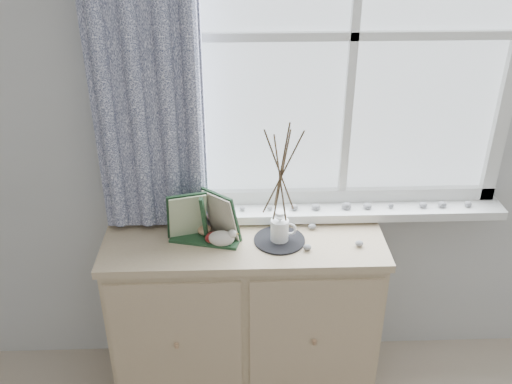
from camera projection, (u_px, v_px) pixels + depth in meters
sideboard at (245, 315)px, 2.64m from camera, size 1.20×0.45×0.85m
botanical_book at (204, 220)px, 2.34m from camera, size 0.36×0.21×0.24m
toadstool_cluster at (221, 219)px, 2.47m from camera, size 0.14×0.15×0.09m
wooden_eggs at (204, 229)px, 2.44m from camera, size 0.14×0.18×0.07m
songbird_figurine at (221, 238)px, 2.37m from camera, size 0.15×0.08×0.08m
crocheted_doily at (279, 240)px, 2.41m from camera, size 0.22×0.22×0.01m
twig_pitcher at (281, 171)px, 2.25m from camera, size 0.25×0.25×0.58m
sideboard_pebbles at (326, 239)px, 2.41m from camera, size 0.25×0.19×0.02m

